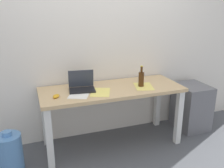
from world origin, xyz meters
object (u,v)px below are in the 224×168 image
object	(u,v)px
desk	(112,97)
water_cooler_jug	(10,153)
filing_cabinet	(191,106)
laptop_left	(82,86)
computer_mouse	(56,96)
beer_bottle	(141,79)

from	to	relation	value
desk	water_cooler_jug	world-z (taller)	desk
water_cooler_jug	filing_cabinet	size ratio (longest dim) A/B	0.73
water_cooler_jug	filing_cabinet	bearing A→B (deg)	4.54
laptop_left	filing_cabinet	distance (m)	1.64
water_cooler_jug	desk	bearing A→B (deg)	6.74
computer_mouse	water_cooler_jug	size ratio (longest dim) A/B	0.22
laptop_left	beer_bottle	size ratio (longest dim) A/B	1.25
laptop_left	water_cooler_jug	world-z (taller)	laptop_left
beer_bottle	computer_mouse	size ratio (longest dim) A/B	2.57
desk	beer_bottle	world-z (taller)	beer_bottle
computer_mouse	filing_cabinet	size ratio (longest dim) A/B	0.16
desk	beer_bottle	bearing A→B (deg)	-9.52
desk	laptop_left	distance (m)	0.39
laptop_left	water_cooler_jug	xyz separation A→B (m)	(-0.84, -0.19, -0.59)
water_cooler_jug	computer_mouse	bearing A→B (deg)	4.50
filing_cabinet	beer_bottle	bearing A→B (deg)	-172.77
beer_bottle	filing_cabinet	xyz separation A→B (m)	(0.86, 0.11, -0.53)
desk	computer_mouse	xyz separation A→B (m)	(-0.67, -0.10, 0.13)
desk	laptop_left	bearing A→B (deg)	171.49
computer_mouse	filing_cabinet	bearing A→B (deg)	37.19
laptop_left	water_cooler_jug	bearing A→B (deg)	-167.00
computer_mouse	filing_cabinet	distance (m)	1.94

